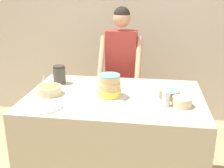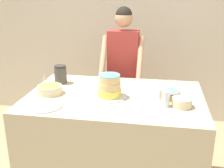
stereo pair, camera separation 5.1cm
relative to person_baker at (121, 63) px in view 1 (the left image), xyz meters
name	(u,v)px [view 1 (the left image)]	position (x,y,z in m)	size (l,w,h in m)	color
wall_back	(132,27)	(0.04, 0.80, 0.30)	(10.00, 0.05, 2.60)	beige
counter	(114,144)	(0.04, -0.86, -0.53)	(1.49, 1.00, 0.94)	#C6B793
person_baker	(121,63)	(0.00, 0.00, 0.00)	(0.46, 0.44, 1.62)	#2D2D38
cake	(110,87)	(0.01, -0.90, 0.03)	(0.29, 0.29, 0.20)	silver
frosting_bowl_white	(182,101)	(0.59, -1.01, -0.02)	(0.15, 0.15, 0.15)	beige
frosting_bowl_blue	(170,94)	(0.50, -0.85, -0.02)	(0.17, 0.17, 0.15)	#936B4C
frosting_bowl_olive	(49,90)	(-0.51, -0.91, -0.02)	(0.21, 0.21, 0.16)	beige
drinking_glass	(166,98)	(0.47, -1.02, 0.01)	(0.06, 0.06, 0.12)	silver
ceramic_plate	(45,107)	(-0.45, -1.19, -0.05)	(0.27, 0.27, 0.01)	silver
stoneware_jar	(59,75)	(-0.52, -0.62, 0.03)	(0.11, 0.11, 0.17)	#4C4742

